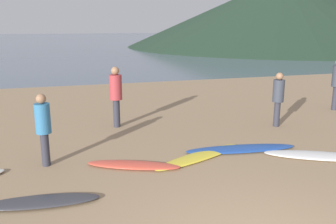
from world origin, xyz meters
name	(u,v)px	position (x,y,z in m)	size (l,w,h in m)	color
ground_plane	(127,106)	(0.00, 10.00, -0.10)	(120.00, 120.00, 0.20)	#997C5B
ocean_water	(73,41)	(0.00, 64.79, 0.00)	(140.00, 100.00, 0.01)	slate
headland_hill	(281,12)	(26.04, 39.83, 4.41)	(40.63, 40.63, 8.82)	#1E3323
surfboard_2	(41,202)	(-2.73, 2.74, 0.05)	(1.93, 0.49, 0.09)	#333338
surfboard_3	(134,165)	(-0.94, 3.88, 0.04)	(1.99, 0.47, 0.09)	#D84C38
surfboard_4	(199,156)	(0.59, 3.98, 0.04)	(2.54, 0.48, 0.07)	yellow
surfboard_5	(241,149)	(1.71, 4.15, 0.04)	(2.69, 0.56, 0.08)	#1E479E
surfboard_6	(321,156)	(3.22, 3.21, 0.04)	(2.50, 0.60, 0.08)	white
person_0	(278,95)	(3.68, 5.74, 0.93)	(0.32, 0.32, 1.58)	#2D2D38
person_1	(116,92)	(-0.81, 7.01, 1.04)	(0.35, 0.35, 1.76)	#2D2D38
person_2	(43,124)	(-2.70, 4.49, 0.91)	(0.31, 0.31, 1.55)	#2D2D38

